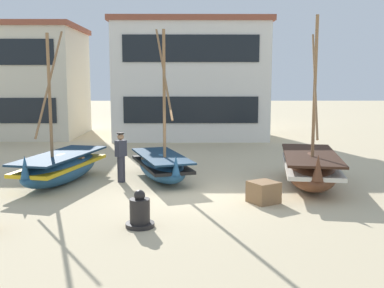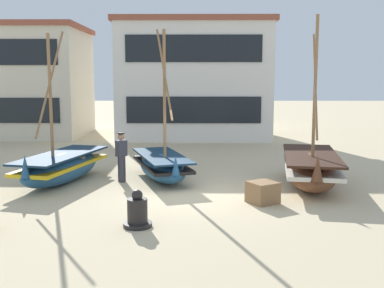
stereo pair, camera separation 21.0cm
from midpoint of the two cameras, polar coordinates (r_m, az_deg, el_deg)
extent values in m
plane|color=#CCB78E|center=(14.07, -0.40, -6.23)|extent=(120.00, 120.00, 0.00)
ellipsoid|color=#23517A|center=(16.06, -4.17, -2.87)|extent=(2.40, 4.00, 0.87)
cube|color=black|center=(16.04, -4.17, -2.49)|extent=(2.37, 3.86, 0.10)
cube|color=#132C43|center=(15.99, -4.18, -1.47)|extent=(2.42, 3.94, 0.06)
cone|color=#23517A|center=(14.27, -2.42, -2.65)|extent=(0.33, 0.33, 0.61)
cylinder|color=olive|center=(15.33, -3.83, 5.64)|extent=(0.10, 0.10, 4.45)
cylinder|color=olive|center=(15.32, -3.86, 8.70)|extent=(0.68, 1.94, 2.99)
cube|color=olive|center=(16.28, -4.42, -1.64)|extent=(1.24, 0.53, 0.06)
ellipsoid|color=brown|center=(15.56, 13.93, -3.07)|extent=(2.34, 4.75, 1.07)
cube|color=silver|center=(15.54, 13.95, -2.59)|extent=(2.32, 4.58, 0.13)
cube|color=#351E13|center=(15.48, 14.00, -1.29)|extent=(2.37, 4.67, 0.07)
cone|color=brown|center=(13.33, 14.79, -2.84)|extent=(0.37, 0.37, 0.75)
cylinder|color=olive|center=(14.72, 14.45, 6.19)|extent=(0.10, 0.10, 4.62)
cylinder|color=olive|center=(14.72, 14.49, 7.20)|extent=(0.48, 2.47, 3.18)
cube|color=olive|center=(15.83, 13.88, -1.51)|extent=(1.54, 0.41, 0.06)
ellipsoid|color=#23517A|center=(16.14, -16.14, -2.92)|extent=(2.37, 4.51, 0.98)
cube|color=gold|center=(16.12, -16.16, -2.50)|extent=(2.34, 4.35, 0.12)
cube|color=#132C43|center=(16.06, -16.21, -1.35)|extent=(2.39, 4.44, 0.07)
cone|color=#23517A|center=(14.33, -20.25, -2.68)|extent=(0.34, 0.34, 0.68)
cylinder|color=olive|center=(15.41, -17.46, 5.12)|extent=(0.10, 0.10, 4.20)
cylinder|color=olive|center=(15.40, -17.54, 7.17)|extent=(0.52, 1.86, 3.36)
cube|color=olive|center=(16.36, -15.64, -1.54)|extent=(1.32, 0.47, 0.06)
cylinder|color=#33333D|center=(15.85, -9.07, -3.07)|extent=(0.26, 0.26, 0.88)
cube|color=#383842|center=(15.73, -9.13, -0.54)|extent=(0.40, 0.42, 0.54)
sphere|color=#A87A56|center=(15.68, -9.16, 0.87)|extent=(0.22, 0.22, 0.22)
cylinder|color=#2D2823|center=(15.67, -9.17, 1.31)|extent=(0.24, 0.24, 0.05)
cylinder|color=black|center=(11.17, -6.95, -9.83)|extent=(0.68, 0.68, 0.10)
cylinder|color=black|center=(11.07, -6.98, -8.16)|extent=(0.48, 0.48, 0.58)
sphere|color=black|center=(10.98, -7.01, -6.29)|extent=(0.26, 0.26, 0.26)
cube|color=olive|center=(13.25, 8.33, -5.88)|extent=(0.99, 0.99, 0.60)
cube|color=white|center=(27.76, -0.38, 7.62)|extent=(8.66, 5.43, 6.53)
cube|color=brown|center=(27.95, -0.39, 14.63)|extent=(9.01, 5.65, 0.30)
cube|color=black|center=(25.07, -0.38, 4.21)|extent=(7.28, 0.06, 1.44)
cube|color=black|center=(25.07, -0.39, 11.68)|extent=(7.28, 0.06, 1.44)
cube|color=beige|center=(30.43, -20.99, 6.93)|extent=(7.74, 6.09, 6.31)
cube|color=brown|center=(30.58, -21.31, 13.13)|extent=(8.05, 6.33, 0.30)
camera|label=1|loc=(0.11, -90.41, -0.06)|focal=43.38mm
camera|label=2|loc=(0.11, 89.59, 0.06)|focal=43.38mm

